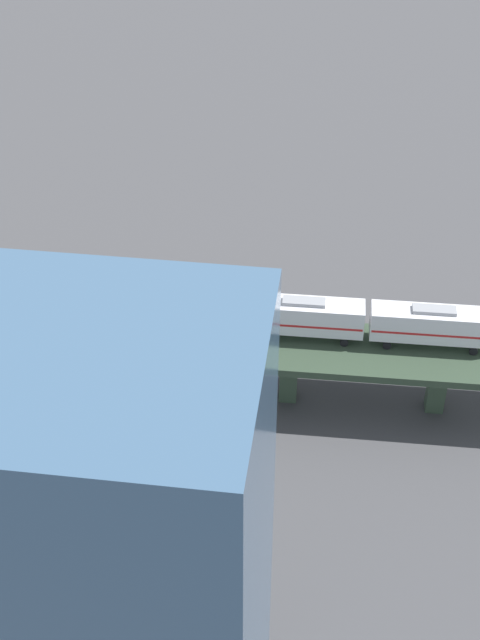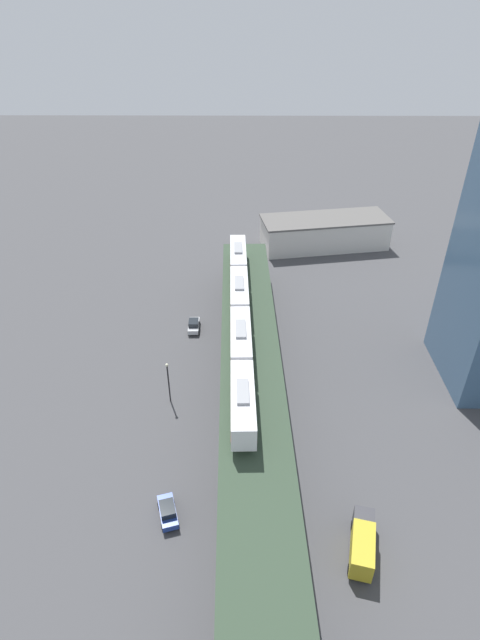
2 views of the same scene
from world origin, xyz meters
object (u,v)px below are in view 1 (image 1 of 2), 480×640
(office_tower, at_px, (127,585))
(subway_train, at_px, (240,312))
(street_car_silver, at_px, (337,338))
(street_car_blue, at_px, (16,313))
(street_lamp, at_px, (178,293))

(office_tower, bearing_deg, subway_train, 177.59)
(street_car_silver, distance_m, office_tower, 51.49)
(street_car_silver, xyz_separation_m, office_tower, (47.20, -11.48, 17.06))
(subway_train, height_order, office_tower, office_tower)
(street_car_blue, bearing_deg, subway_train, 73.69)
(street_lamp, bearing_deg, street_car_silver, 84.05)
(subway_train, relative_size, office_tower, 1.38)
(street_car_silver, bearing_deg, street_lamp, -95.95)
(subway_train, xyz_separation_m, street_lamp, (-10.04, -8.37, -5.56))
(street_car_silver, height_order, street_car_blue, same)
(street_car_silver, xyz_separation_m, street_car_blue, (0.16, -37.12, 0.00))
(subway_train, height_order, street_car_blue, subway_train)
(street_car_silver, relative_size, street_lamp, 0.64)
(street_car_silver, distance_m, street_car_blue, 37.12)
(subway_train, distance_m, street_car_silver, 15.47)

